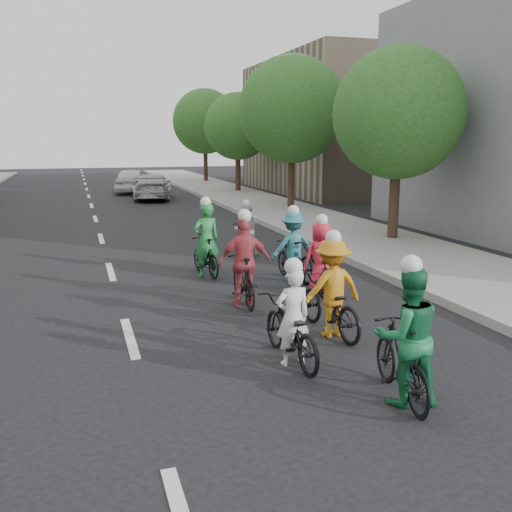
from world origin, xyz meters
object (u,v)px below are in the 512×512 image
cyclist_0 (291,327)px  cyclist_4 (320,265)px  follow_car_lead (153,187)px  cyclist_1 (405,347)px  cyclist_6 (246,236)px  cyclist_2 (330,297)px  cyclist_3 (244,270)px  cyclist_7 (292,251)px  cyclist_5 (206,249)px  follow_car_trail (132,180)px

cyclist_0 → cyclist_4: (1.96, 3.43, 0.07)m
cyclist_0 → follow_car_lead: bearing=-95.7°
cyclist_1 → cyclist_6: 9.40m
cyclist_2 → cyclist_6: size_ratio=1.18×
cyclist_3 → cyclist_7: (1.62, 1.59, -0.02)m
cyclist_6 → cyclist_1: bearing=89.6°
cyclist_5 → cyclist_6: size_ratio=1.16×
cyclist_5 → follow_car_lead: 18.31m
cyclist_1 → cyclist_4: (1.09, 5.03, -0.11)m
cyclist_4 → follow_car_trail: 24.82m
cyclist_6 → cyclist_7: size_ratio=0.94×
cyclist_2 → cyclist_5: size_ratio=1.02×
cyclist_7 → follow_car_lead: cyclist_7 is taller
cyclist_1 → cyclist_6: bearing=-85.1°
cyclist_0 → cyclist_4: 3.95m
cyclist_3 → cyclist_6: 4.98m
cyclist_1 → cyclist_5: 7.29m
cyclist_7 → follow_car_trail: bearing=-89.5°
cyclist_3 → cyclist_4: cyclist_3 is taller
cyclist_0 → cyclist_6: cyclist_0 is taller
follow_car_lead → cyclist_2: bearing=99.7°
follow_car_lead → cyclist_5: bearing=96.3°
cyclist_0 → cyclist_1: cyclist_1 is taller
cyclist_1 → cyclist_5: bearing=-73.7°
cyclist_1 → cyclist_4: bearing=-92.7°
cyclist_1 → follow_car_lead: size_ratio=0.40×
cyclist_4 → follow_car_lead: size_ratio=0.42×
cyclist_6 → follow_car_lead: (-0.47, 16.15, 0.13)m
cyclist_4 → cyclist_7: bearing=-84.3°
cyclist_3 → cyclist_5: 2.64m
cyclist_5 → cyclist_1: bearing=87.5°
cyclist_5 → cyclist_6: bearing=-136.4°
cyclist_4 → cyclist_5: 2.95m
cyclist_3 → cyclist_6: (1.45, 4.77, -0.15)m
follow_car_trail → follow_car_lead: bearing=110.8°
cyclist_1 → cyclist_3: size_ratio=0.98×
cyclist_1 → cyclist_2: 2.54m
cyclist_5 → cyclist_7: (1.79, -1.04, 0.02)m
cyclist_6 → follow_car_trail: cyclist_6 is taller
follow_car_lead → cyclist_0: bearing=97.1°
cyclist_0 → cyclist_3: cyclist_3 is taller
cyclist_6 → cyclist_2: bearing=89.4°
cyclist_4 → follow_car_lead: bearing=-90.0°
cyclist_2 → cyclist_3: size_ratio=1.01×
cyclist_3 → cyclist_7: 2.27m
cyclist_7 → follow_car_lead: size_ratio=0.37×
cyclist_4 → cyclist_7: (-0.16, 1.17, 0.08)m
cyclist_2 → cyclist_5: (-1.04, 4.70, 0.01)m
cyclist_5 → follow_car_lead: (1.15, 18.28, 0.03)m
cyclist_7 → follow_car_lead: 19.33m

